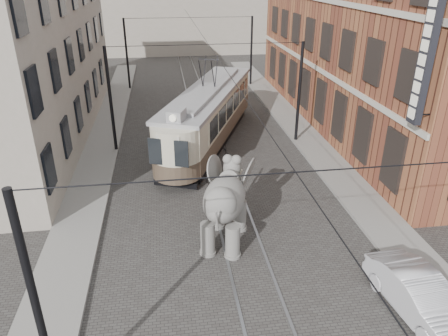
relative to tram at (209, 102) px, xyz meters
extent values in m
plane|color=#3A3836|center=(0.04, -6.71, -2.53)|extent=(120.00, 120.00, 0.00)
cube|color=slate|center=(6.04, -6.71, -2.45)|extent=(2.00, 60.00, 0.15)
cube|color=slate|center=(-6.46, -6.71, -2.45)|extent=(2.00, 60.00, 0.15)
cube|color=brown|center=(11.04, 2.29, 3.47)|extent=(8.00, 26.00, 12.00)
cube|color=gray|center=(-10.96, 3.29, 2.47)|extent=(7.00, 24.00, 10.00)
imported|color=#ADADB2|center=(4.71, -15.09, -1.86)|extent=(1.88, 4.17, 1.33)
camera|label=1|loc=(-2.58, -24.05, 7.12)|focal=33.84mm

